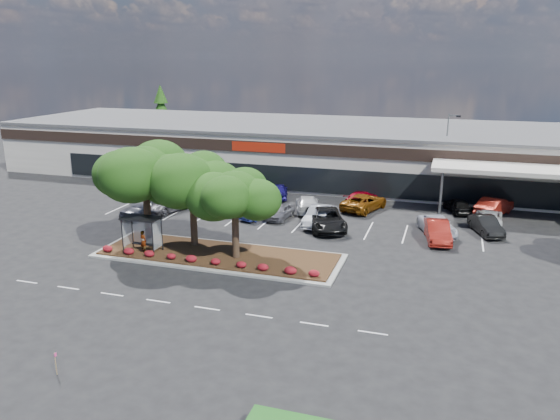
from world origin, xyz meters
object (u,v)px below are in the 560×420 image
(car_1, at_px, (170,202))
(car_0, at_px, (143,207))
(survey_stake, at_px, (56,361))
(light_pole, at_px, (446,160))

(car_1, bearing_deg, car_0, -103.65)
(car_0, xyz_separation_m, car_1, (1.53, 2.22, -0.04))
(survey_stake, distance_m, car_1, 27.71)
(light_pole, bearing_deg, car_1, -150.50)
(survey_stake, bearing_deg, car_1, 108.00)
(light_pole, height_order, car_0, light_pole)
(light_pole, distance_m, car_0, 30.84)
(survey_stake, xyz_separation_m, car_0, (-10.10, 24.14, 0.10))
(survey_stake, relative_size, car_1, 0.20)
(survey_stake, distance_m, car_0, 26.17)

